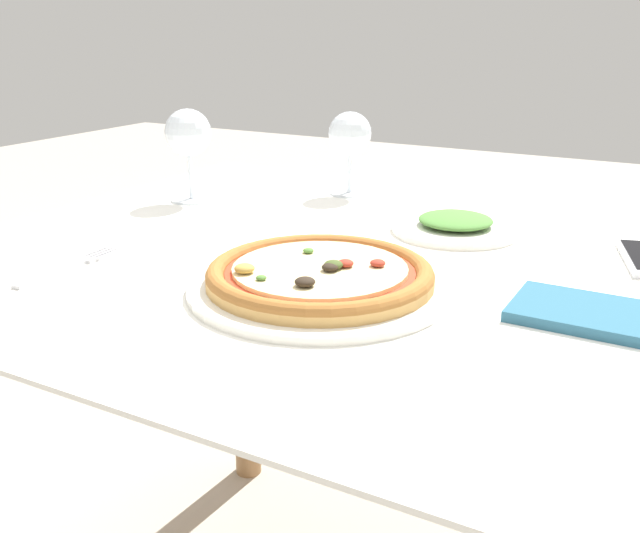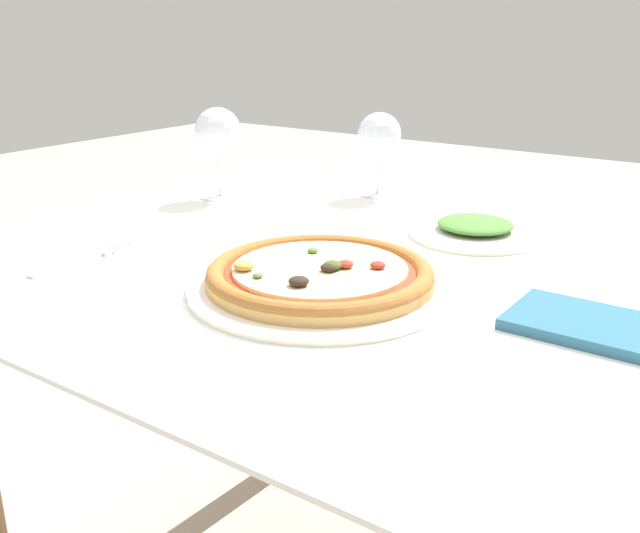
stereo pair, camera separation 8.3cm
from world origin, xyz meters
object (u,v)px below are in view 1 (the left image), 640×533
(pizza_plate, at_px, (320,277))
(side_plate, at_px, (455,226))
(dining_table, at_px, (381,322))
(wine_glass_far_right, at_px, (350,136))
(wine_glass_far_left, at_px, (188,135))
(fork, at_px, (71,266))

(pizza_plate, distance_m, side_plate, 0.32)
(pizza_plate, bearing_deg, dining_table, 83.08)
(wine_glass_far_right, bearing_deg, pizza_plate, -67.25)
(wine_glass_far_left, relative_size, side_plate, 0.84)
(pizza_plate, distance_m, wine_glass_far_left, 0.51)
(pizza_plate, bearing_deg, wine_glass_far_left, 145.87)
(fork, distance_m, wine_glass_far_left, 0.39)
(fork, bearing_deg, side_plate, 46.19)
(fork, height_order, wine_glass_far_right, wine_glass_far_right)
(dining_table, relative_size, fork, 7.08)
(pizza_plate, relative_size, side_plate, 1.64)
(dining_table, bearing_deg, wine_glass_far_left, 162.36)
(wine_glass_far_left, bearing_deg, dining_table, -17.64)
(wine_glass_far_right, relative_size, side_plate, 0.79)
(dining_table, relative_size, pizza_plate, 3.82)
(wine_glass_far_left, height_order, side_plate, wine_glass_far_left)
(dining_table, height_order, fork, fork)
(wine_glass_far_right, height_order, side_plate, wine_glass_far_right)
(dining_table, bearing_deg, pizza_plate, -96.92)
(dining_table, height_order, wine_glass_far_right, wine_glass_far_right)
(fork, relative_size, wine_glass_far_right, 1.12)
(wine_glass_far_left, bearing_deg, fork, -75.45)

